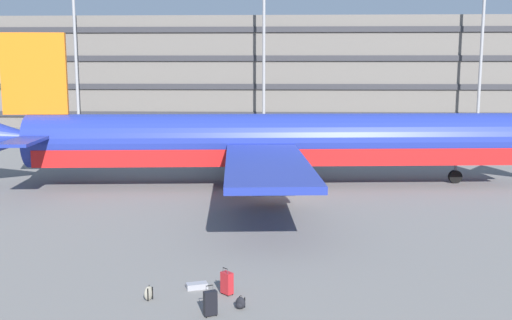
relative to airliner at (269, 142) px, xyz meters
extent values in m
plane|color=slate|center=(0.61, -3.10, -2.89)|extent=(600.00, 600.00, 0.00)
cube|color=#605B56|center=(0.61, 44.64, 4.29)|extent=(177.11, 14.96, 14.37)
cube|color=#2D2D33|center=(0.61, 37.06, -1.09)|extent=(175.34, 0.24, 0.70)
cube|color=#2D2D33|center=(0.61, 37.06, 2.50)|extent=(175.34, 0.24, 0.70)
cube|color=#2D2D33|center=(0.61, 37.06, 6.09)|extent=(175.34, 0.24, 0.70)
cube|color=#2D2D33|center=(0.61, 37.06, 9.68)|extent=(175.34, 0.24, 0.70)
cylinder|color=navy|center=(0.42, 0.03, 0.17)|extent=(33.08, 5.99, 3.54)
cube|color=red|center=(0.42, 0.03, -0.80)|extent=(31.76, 5.82, 1.13)
cone|color=navy|center=(-17.23, -1.29, 0.44)|extent=(4.45, 3.14, 2.83)
cube|color=orange|center=(-15.39, -1.15, 4.60)|extent=(4.27, 0.68, 5.31)
cube|color=navy|center=(-15.24, 2.23, 0.62)|extent=(2.19, 5.43, 0.20)
cube|color=navy|center=(-14.74, -4.48, 0.62)|extent=(2.19, 5.43, 0.20)
cube|color=navy|center=(-1.23, 8.61, -0.09)|extent=(5.42, 14.11, 0.36)
cube|color=navy|center=(0.07, -8.70, -0.09)|extent=(5.42, 14.11, 0.36)
cylinder|color=#9E9EA3|center=(-0.55, 6.17, -1.37)|extent=(2.67, 2.13, 1.95)
cylinder|color=#9E9EA3|center=(0.38, -6.18, -1.37)|extent=(2.67, 2.13, 1.95)
cylinder|color=black|center=(12.88, 0.97, -2.44)|extent=(0.92, 0.42, 0.90)
cylinder|color=slate|center=(12.88, 0.97, -1.79)|extent=(0.20, 0.20, 1.29)
cylinder|color=black|center=(-1.01, 1.43, -2.44)|extent=(0.92, 0.42, 0.90)
cylinder|color=slate|center=(-1.01, 1.43, -1.79)|extent=(0.20, 0.20, 1.29)
cylinder|color=black|center=(-0.78, -1.57, -2.44)|extent=(0.92, 0.42, 0.90)
cylinder|color=slate|center=(-0.78, -1.57, -1.79)|extent=(0.20, 0.20, 1.29)
cylinder|color=gray|center=(-24.13, 32.95, 9.93)|extent=(0.36, 0.36, 25.65)
cylinder|color=gray|center=(-1.19, 32.95, 6.50)|extent=(0.36, 0.36, 18.78)
cylinder|color=gray|center=(24.63, 32.95, 8.43)|extent=(0.36, 0.36, 22.64)
cube|color=#B21E23|center=(-1.10, -20.07, -2.46)|extent=(0.49, 0.48, 0.77)
cylinder|color=#333338|center=(-1.24, -20.04, -1.99)|extent=(0.02, 0.02, 0.17)
cylinder|color=#333338|center=(-1.07, -20.20, -1.99)|extent=(0.02, 0.02, 0.17)
cube|color=black|center=(-1.16, -20.12, -1.91)|extent=(0.19, 0.18, 0.02)
cylinder|color=black|center=(-1.15, -19.87, -2.87)|extent=(0.05, 0.05, 0.05)
cylinder|color=black|center=(-0.91, -20.11, -2.87)|extent=(0.05, 0.05, 0.05)
cylinder|color=black|center=(-1.30, -20.02, -2.87)|extent=(0.05, 0.05, 0.05)
cylinder|color=black|center=(-1.05, -20.26, -2.87)|extent=(0.05, 0.05, 0.05)
cube|color=gray|center=(-2.25, -19.53, -2.79)|extent=(0.84, 0.60, 0.21)
cube|color=black|center=(-1.87, -19.40, -2.79)|extent=(0.09, 0.19, 0.02)
cube|color=black|center=(-1.48, -21.94, -2.44)|extent=(0.47, 0.38, 0.80)
cylinder|color=#333338|center=(-1.40, -21.83, -1.96)|extent=(0.02, 0.02, 0.17)
cylinder|color=#333338|center=(-1.61, -21.94, -1.96)|extent=(0.02, 0.02, 0.17)
cube|color=black|center=(-1.51, -21.89, -1.88)|extent=(0.22, 0.13, 0.02)
cylinder|color=black|center=(-1.29, -21.94, -2.87)|extent=(0.04, 0.05, 0.05)
cylinder|color=black|center=(-1.59, -22.09, -2.87)|extent=(0.04, 0.05, 0.05)
cylinder|color=black|center=(-1.36, -21.79, -2.87)|extent=(0.04, 0.05, 0.05)
cylinder|color=black|center=(-1.67, -21.95, -2.87)|extent=(0.04, 0.05, 0.05)
ellipsoid|color=black|center=(-0.54, -21.31, -2.69)|extent=(0.42, 0.37, 0.41)
ellipsoid|color=black|center=(-0.59, -21.40, -2.75)|extent=(0.27, 0.21, 0.18)
torus|color=black|center=(-0.53, -21.28, -2.47)|extent=(0.08, 0.05, 0.08)
cube|color=black|center=(-0.41, -21.26, -2.69)|extent=(0.04, 0.04, 0.35)
cube|color=black|center=(-0.58, -21.17, -2.69)|extent=(0.04, 0.04, 0.35)
ellipsoid|color=gray|center=(-3.76, -20.71, -2.63)|extent=(0.37, 0.41, 0.52)
ellipsoid|color=gray|center=(-3.83, -20.66, -2.71)|extent=(0.22, 0.26, 0.23)
torus|color=black|center=(-3.74, -20.72, -2.37)|extent=(0.06, 0.07, 0.08)
cube|color=black|center=(-3.76, -20.84, -2.63)|extent=(0.04, 0.04, 0.44)
cube|color=black|center=(-3.63, -20.67, -2.63)|extent=(0.04, 0.04, 0.44)
camera|label=1|loc=(0.71, -40.25, 5.12)|focal=42.10mm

